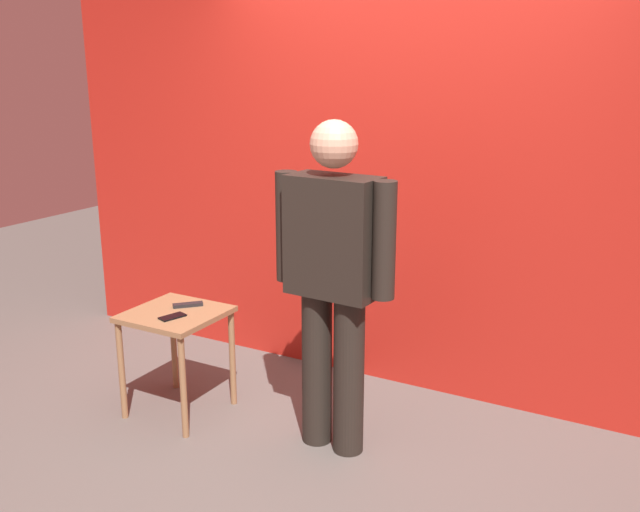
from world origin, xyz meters
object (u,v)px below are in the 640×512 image
cell_phone (172,317)px  tv_remote (188,305)px  standing_person (333,272)px  side_table (176,329)px

cell_phone → tv_remote: 0.19m
standing_person → cell_phone: bearing=-169.0°
side_table → cell_phone: size_ratio=4.25×
side_table → cell_phone: bearing=-58.0°
standing_person → side_table: bearing=-174.3°
side_table → cell_phone: (0.05, -0.08, 0.11)m
standing_person → tv_remote: (-0.95, 0.01, -0.33)m
standing_person → cell_phone: standing_person is taller
side_table → tv_remote: 0.15m
standing_person → side_table: (-0.96, -0.09, -0.45)m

